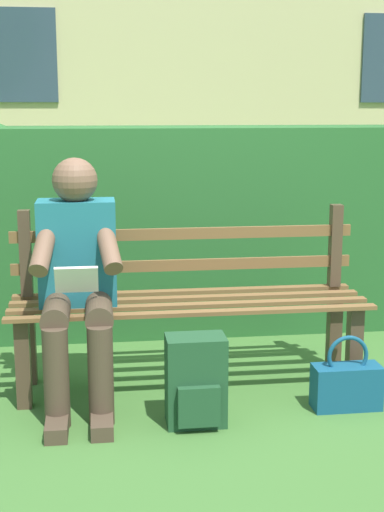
{
  "coord_description": "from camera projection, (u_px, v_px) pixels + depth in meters",
  "views": [
    {
      "loc": [
        0.46,
        3.56,
        1.44
      ],
      "look_at": [
        0.0,
        0.1,
        0.72
      ],
      "focal_mm": 50.91,
      "sensor_mm": 36.0,
      "label": 1
    }
  ],
  "objects": [
    {
      "name": "ground",
      "position": [
        190.0,
        386.0,
        3.8
      ],
      "size": [
        60.0,
        60.0,
        0.0
      ],
      "primitive_type": "plane",
      "color": "#3D6B2D"
    },
    {
      "name": "person_seated",
      "position": [
        77.0,
        275.0,
        3.5
      ],
      "size": [
        0.44,
        0.73,
        1.2
      ],
      "color": "#1E6672",
      "rests_on": "ground"
    },
    {
      "name": "handbag",
      "position": [
        346.0,
        385.0,
        3.5
      ],
      "size": [
        0.33,
        0.14,
        0.37
      ],
      "color": "navy",
      "rests_on": "ground"
    },
    {
      "name": "hedge_backdrop",
      "position": [
        215.0,
        221.0,
        4.81
      ],
      "size": [
        5.65,
        0.81,
        1.45
      ],
      "color": "#265B28",
      "rests_on": "ground"
    },
    {
      "name": "park_bench",
      "position": [
        188.0,
        301.0,
        3.77
      ],
      "size": [
        1.82,
        0.48,
        0.92
      ],
      "color": "#4C3828",
      "rests_on": "ground"
    },
    {
      "name": "backpack",
      "position": [
        196.0,
        381.0,
        3.32
      ],
      "size": [
        0.27,
        0.25,
        0.42
      ],
      "color": "#1E4728",
      "rests_on": "ground"
    }
  ]
}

